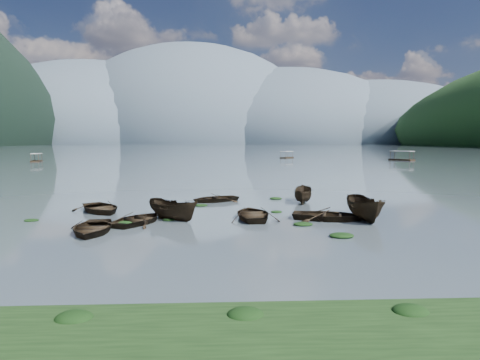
{
  "coord_description": "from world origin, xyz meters",
  "views": [
    {
      "loc": [
        -1.75,
        -24.23,
        5.33
      ],
      "look_at": [
        0.0,
        12.0,
        2.0
      ],
      "focal_mm": 32.0,
      "sensor_mm": 36.0,
      "label": 1
    }
  ],
  "objects_px": {
    "pontoon_left": "(37,162)",
    "rowboat_0": "(92,233)",
    "rowboat_3": "(253,218)",
    "pontoon_centre": "(287,158)"
  },
  "relations": [
    {
      "from": "rowboat_3",
      "to": "pontoon_left",
      "type": "bearing_deg",
      "value": -62.35
    },
    {
      "from": "rowboat_3",
      "to": "pontoon_left",
      "type": "height_order",
      "value": "pontoon_left"
    },
    {
      "from": "pontoon_left",
      "to": "pontoon_centre",
      "type": "bearing_deg",
      "value": 3.81
    },
    {
      "from": "pontoon_left",
      "to": "rowboat_0",
      "type": "bearing_deg",
      "value": -78.36
    },
    {
      "from": "pontoon_centre",
      "to": "pontoon_left",
      "type": "bearing_deg",
      "value": -126.35
    },
    {
      "from": "rowboat_0",
      "to": "pontoon_centre",
      "type": "bearing_deg",
      "value": 70.44
    },
    {
      "from": "pontoon_centre",
      "to": "rowboat_3",
      "type": "bearing_deg",
      "value": -63.16
    },
    {
      "from": "rowboat_3",
      "to": "pontoon_left",
      "type": "xyz_separation_m",
      "value": [
        -49.29,
        83.12,
        0.0
      ]
    },
    {
      "from": "pontoon_left",
      "to": "pontoon_centre",
      "type": "xyz_separation_m",
      "value": [
        68.0,
        20.2,
        0.0
      ]
    },
    {
      "from": "pontoon_centre",
      "to": "rowboat_0",
      "type": "bearing_deg",
      "value": -67.7
    }
  ]
}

